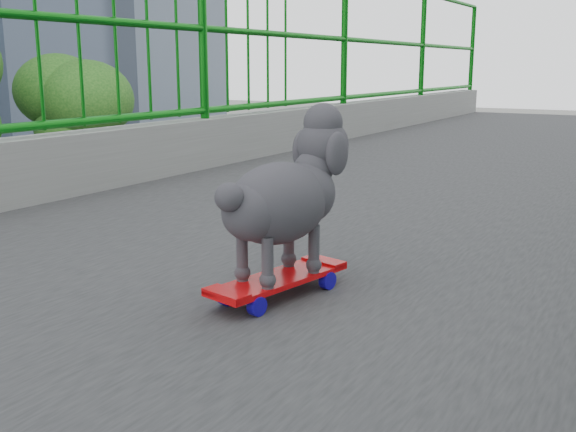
# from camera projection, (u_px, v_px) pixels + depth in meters

# --- Properties ---
(skateboard) EXTENTS (0.22, 0.46, 0.06)m
(skateboard) POSITION_uv_depth(u_px,v_px,m) (279.00, 281.00, 1.85)
(skateboard) COLOR #F0080B
(skateboard) RESTS_ON footbridge
(poodle) EXTENTS (0.27, 0.50, 0.42)m
(poodle) POSITION_uv_depth(u_px,v_px,m) (285.00, 194.00, 1.82)
(poodle) COLOR #2E2C31
(poodle) RESTS_ON skateboard
(car_0) EXTENTS (1.72, 4.28, 1.46)m
(car_0) POSITION_uv_depth(u_px,v_px,m) (280.00, 380.00, 15.11)
(car_0) COLOR black
(car_0) RESTS_ON ground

